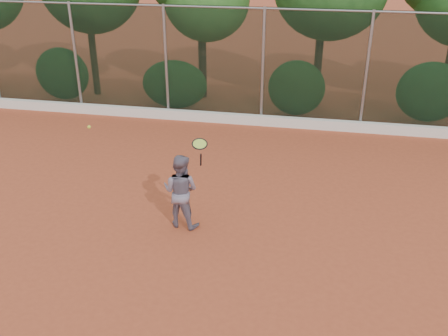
# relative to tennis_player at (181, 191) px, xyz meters

# --- Properties ---
(ground) EXTENTS (80.00, 80.00, 0.00)m
(ground) POSITION_rel_tennis_player_xyz_m (0.83, -0.77, -0.77)
(ground) COLOR #A54527
(ground) RESTS_ON ground
(concrete_curb) EXTENTS (24.00, 0.20, 0.30)m
(concrete_curb) POSITION_rel_tennis_player_xyz_m (0.83, 6.05, -0.62)
(concrete_curb) COLOR white
(concrete_curb) RESTS_ON ground
(tennis_player) EXTENTS (0.84, 0.71, 1.55)m
(tennis_player) POSITION_rel_tennis_player_xyz_m (0.00, 0.00, 0.00)
(tennis_player) COLOR slate
(tennis_player) RESTS_ON ground
(chainlink_fence) EXTENTS (24.09, 0.09, 3.50)m
(chainlink_fence) POSITION_rel_tennis_player_xyz_m (0.83, 6.23, 1.08)
(chainlink_fence) COLOR black
(chainlink_fence) RESTS_ON ground
(tennis_racket) EXTENTS (0.37, 0.36, 0.57)m
(tennis_racket) POSITION_rel_tennis_player_xyz_m (0.45, -0.16, 1.08)
(tennis_racket) COLOR black
(tennis_racket) RESTS_ON ground
(tennis_ball_in_flight) EXTENTS (0.07, 0.07, 0.07)m
(tennis_ball_in_flight) POSITION_rel_tennis_player_xyz_m (-2.10, 0.58, 0.99)
(tennis_ball_in_flight) COLOR #CFE534
(tennis_ball_in_flight) RESTS_ON ground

